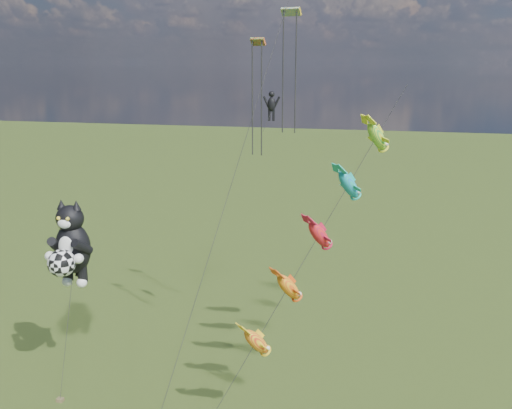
# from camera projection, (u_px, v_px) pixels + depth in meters

# --- Properties ---
(cat_kite_rig) EXTENTS (2.51, 4.11, 11.76)m
(cat_kite_rig) POSITION_uv_depth(u_px,v_px,m) (70.00, 246.00, 34.52)
(cat_kite_rig) COLOR brown
(cat_kite_rig) RESTS_ON ground
(fish_windsock_rig) EXTENTS (10.20, 12.43, 18.50)m
(fish_windsock_rig) POSITION_uv_depth(u_px,v_px,m) (319.00, 236.00, 31.70)
(fish_windsock_rig) COLOR brown
(fish_windsock_rig) RESTS_ON ground
(parafoil_rig) EXTENTS (5.03, 17.15, 24.01)m
(parafoil_rig) POSITION_uv_depth(u_px,v_px,m) (270.00, 97.00, 34.77)
(parafoil_rig) COLOR brown
(parafoil_rig) RESTS_ON ground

